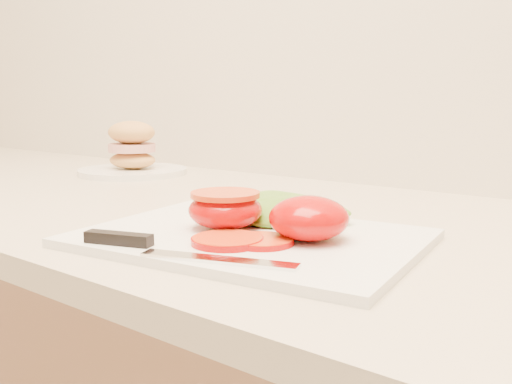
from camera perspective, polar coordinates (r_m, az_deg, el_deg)
The scene contains 9 objects.
cutting_board at distance 0.63m, azimuth -0.57°, elevation -4.63°, with size 0.36×0.26×0.01m, color white.
tomato_half_dome at distance 0.60m, azimuth 5.30°, elevation -2.61°, with size 0.08×0.08×0.05m, color #C60A02.
tomato_half_cut at distance 0.65m, azimuth -3.09°, elevation -1.65°, with size 0.08×0.08×0.04m.
tomato_slice_0 at distance 0.58m, azimuth -2.89°, elevation -4.85°, with size 0.07×0.07×0.01m, color #E74811.
tomato_slice_1 at distance 0.58m, azimuth 0.61°, elevation -4.92°, with size 0.06×0.06×0.01m, color #E74811.
lettuce_leaf_0 at distance 0.69m, azimuth 1.52°, elevation -1.70°, with size 0.14×0.10×0.03m, color #5E9A28.
lettuce_leaf_1 at distance 0.68m, azimuth 5.06°, elevation -2.16°, with size 0.10×0.08×0.02m, color #5E9A28.
knife at distance 0.57m, azimuth -10.05°, elevation -5.37°, with size 0.23×0.07×0.01m.
sandwich_plate at distance 1.21m, azimuth -12.27°, elevation 3.58°, with size 0.22×0.22×0.11m.
Camera 1 is at (0.20, 1.07, 1.09)m, focal length 40.00 mm.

